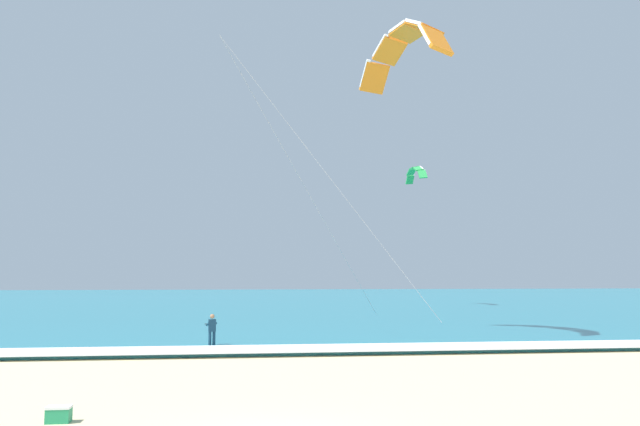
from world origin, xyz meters
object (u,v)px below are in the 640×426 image
object	(u,v)px
kitesurfer	(212,330)
cooler_box	(59,414)
surfboard	(212,349)
kite_primary	(404,47)
kite_distant	(416,172)

from	to	relation	value
kitesurfer	cooler_box	size ratio (longest dim) A/B	2.91
kitesurfer	cooler_box	bearing A→B (deg)	-101.12
surfboard	kitesurfer	distance (m)	0.91
surfboard	cooler_box	distance (m)	15.08
surfboard	cooler_box	xyz separation A→B (m)	(-2.91, -14.79, 0.18)
surfboard	cooler_box	size ratio (longest dim) A/B	2.53
kitesurfer	kite_primary	distance (m)	19.24
surfboard	kite_primary	distance (m)	20.00
kitesurfer	surfboard	bearing A→B (deg)	-75.14
kitesurfer	kite_distant	bearing A→B (deg)	60.63
surfboard	kite_distant	world-z (taller)	kite_distant
kite_primary	cooler_box	size ratio (longest dim) A/B	28.90
kitesurfer	cooler_box	distance (m)	15.11
cooler_box	kite_distant	bearing A→B (deg)	65.46
kitesurfer	kite_distant	size ratio (longest dim) A/B	0.35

